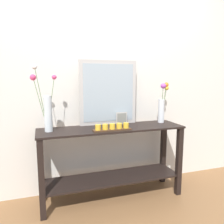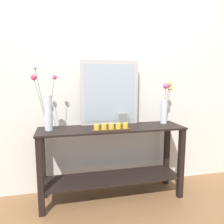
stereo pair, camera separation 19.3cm
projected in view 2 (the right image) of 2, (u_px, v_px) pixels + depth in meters
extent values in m
cube|color=brown|center=(112.00, 198.00, 2.46)|extent=(7.00, 6.00, 0.02)
cube|color=silver|center=(106.00, 75.00, 2.56)|extent=(6.40, 0.08, 2.70)
cube|color=black|center=(112.00, 128.00, 2.34)|extent=(1.54, 0.41, 0.02)
cube|color=black|center=(112.00, 178.00, 2.42)|extent=(1.48, 0.37, 0.02)
cube|color=black|center=(40.00, 177.00, 2.07)|extent=(0.06, 0.06, 0.77)
cube|color=black|center=(181.00, 164.00, 2.40)|extent=(0.06, 0.06, 0.77)
cube|color=black|center=(43.00, 164.00, 2.39)|extent=(0.06, 0.06, 0.77)
cube|color=black|center=(167.00, 154.00, 2.72)|extent=(0.06, 0.06, 0.77)
cube|color=#B7B2AD|center=(110.00, 93.00, 2.45)|extent=(0.65, 0.03, 0.71)
cube|color=#9EADB7|center=(110.00, 93.00, 2.44)|extent=(0.57, 0.00, 0.63)
cylinder|color=silver|center=(48.00, 113.00, 2.18)|extent=(0.08, 0.08, 0.35)
cylinder|color=#4C753D|center=(42.00, 99.00, 2.13)|extent=(0.10, 0.05, 0.60)
sphere|color=silver|center=(35.00, 67.00, 2.06)|extent=(0.04, 0.04, 0.04)
cylinder|color=#4C753D|center=(51.00, 103.00, 2.19)|extent=(0.09, 0.05, 0.51)
sphere|color=#EA4275|center=(55.00, 77.00, 2.18)|extent=(0.05, 0.05, 0.05)
cylinder|color=#4C753D|center=(41.00, 103.00, 2.16)|extent=(0.12, 0.01, 0.50)
sphere|color=#EA4275|center=(34.00, 77.00, 2.11)|extent=(0.06, 0.06, 0.06)
cylinder|color=silver|center=(164.00, 112.00, 2.53)|extent=(0.07, 0.07, 0.27)
cylinder|color=#4C753D|center=(167.00, 105.00, 2.56)|extent=(0.09, 0.06, 0.38)
sphere|color=yellow|center=(170.00, 88.00, 2.57)|extent=(0.05, 0.05, 0.05)
cylinder|color=#4C753D|center=(165.00, 104.00, 2.50)|extent=(0.01, 0.05, 0.41)
sphere|color=#B24CB7|center=(166.00, 86.00, 2.44)|extent=(0.06, 0.06, 0.06)
cylinder|color=#4C753D|center=(166.00, 103.00, 2.51)|extent=(0.03, 0.05, 0.42)
sphere|color=orange|center=(169.00, 85.00, 2.46)|extent=(0.05, 0.05, 0.05)
cube|color=#472D1C|center=(111.00, 130.00, 2.21)|extent=(0.39, 0.09, 0.01)
cylinder|color=gold|center=(97.00, 127.00, 2.17)|extent=(0.06, 0.06, 0.05)
cylinder|color=gold|center=(104.00, 127.00, 2.19)|extent=(0.06, 0.06, 0.05)
cylinder|color=gold|center=(111.00, 126.00, 2.21)|extent=(0.06, 0.06, 0.05)
cylinder|color=gold|center=(118.00, 126.00, 2.22)|extent=(0.06, 0.06, 0.05)
cylinder|color=gold|center=(125.00, 126.00, 2.24)|extent=(0.06, 0.06, 0.05)
cube|color=#B7B2AD|center=(123.00, 118.00, 2.48)|extent=(0.13, 0.01, 0.14)
cube|color=gray|center=(123.00, 118.00, 2.47)|extent=(0.11, 0.00, 0.11)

